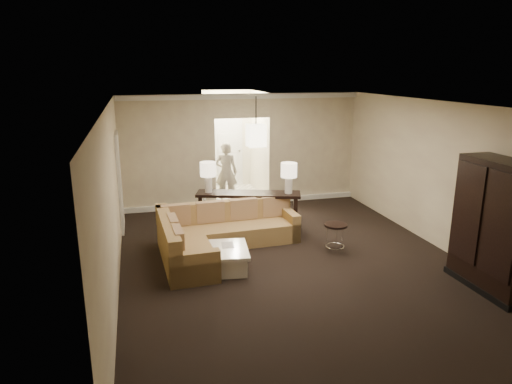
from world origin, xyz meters
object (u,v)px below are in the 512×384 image
object	(u,v)px
console_table	(248,208)
drink_table	(336,232)
sectional_sofa	(216,235)
coffee_table	(220,258)
person	(226,169)
armoire	(497,229)

from	to	relation	value
console_table	drink_table	bearing A→B (deg)	-31.79
sectional_sofa	drink_table	size ratio (longest dim) A/B	5.08
coffee_table	person	distance (m)	4.24
drink_table	person	distance (m)	4.10
coffee_table	drink_table	size ratio (longest dim) A/B	1.94
sectional_sofa	armoire	size ratio (longest dim) A/B	1.34
console_table	person	size ratio (longest dim) A/B	1.29
coffee_table	person	size ratio (longest dim) A/B	0.61
armoire	sectional_sofa	bearing A→B (deg)	145.96
armoire	person	xyz separation A→B (m)	(-3.06, 5.89, -0.12)
armoire	person	distance (m)	6.64
drink_table	sectional_sofa	bearing A→B (deg)	164.53
console_table	armoire	world-z (taller)	armoire
sectional_sofa	drink_table	world-z (taller)	sectional_sofa
sectional_sofa	coffee_table	xyz separation A→B (m)	(-0.08, -0.84, -0.13)
sectional_sofa	armoire	bearing A→B (deg)	-36.31
console_table	drink_table	world-z (taller)	console_table
sectional_sofa	console_table	distance (m)	1.30
sectional_sofa	armoire	world-z (taller)	armoire
coffee_table	drink_table	distance (m)	2.28
armoire	drink_table	distance (m)	2.74
coffee_table	console_table	bearing A→B (deg)	62.01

